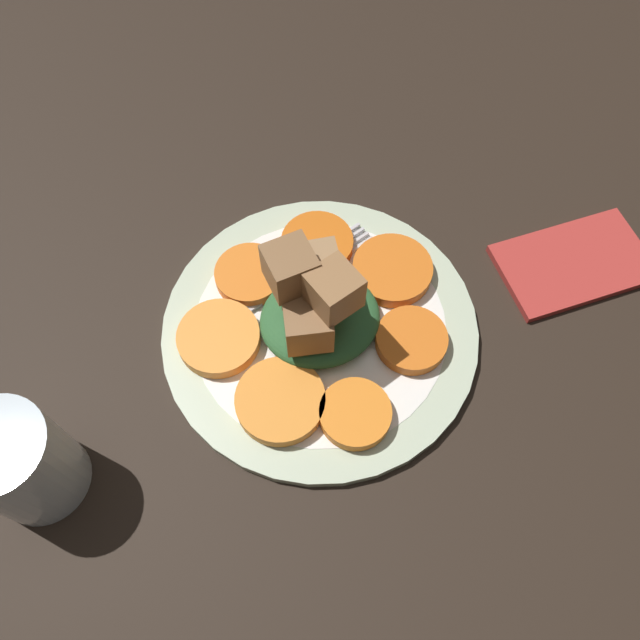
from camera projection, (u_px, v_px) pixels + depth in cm
name	position (u px, v px, depth cm)	size (l,w,h in cm)	color
table_slab	(320.00, 336.00, 57.87)	(120.00, 120.00, 2.00)	black
plate	(320.00, 328.00, 56.53)	(28.49, 28.49, 1.05)	beige
carrot_slice_0	(411.00, 340.00, 54.59)	(6.30, 6.30, 1.29)	orange
carrot_slice_1	(392.00, 270.00, 58.04)	(7.46, 7.46, 1.29)	orange
carrot_slice_2	(317.00, 244.00, 59.44)	(6.88, 6.88, 1.29)	#D66115
carrot_slice_3	(249.00, 275.00, 57.78)	(6.40, 6.40, 1.29)	orange
carrot_slice_4	(219.00, 338.00, 54.69)	(7.30, 7.30, 1.29)	orange
carrot_slice_5	(280.00, 401.00, 51.92)	(7.57, 7.57, 1.29)	orange
carrot_slice_6	(358.00, 413.00, 51.42)	(6.02, 6.02, 1.29)	orange
center_pile	(314.00, 303.00, 52.79)	(10.71, 9.64, 10.04)	#2D6033
fork	(293.00, 278.00, 58.14)	(18.12, 7.69, 0.40)	silver
water_glass	(21.00, 463.00, 46.37)	(7.44, 7.44, 9.55)	silver
napkin	(574.00, 263.00, 60.00)	(14.37, 8.62, 0.80)	#B2332D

